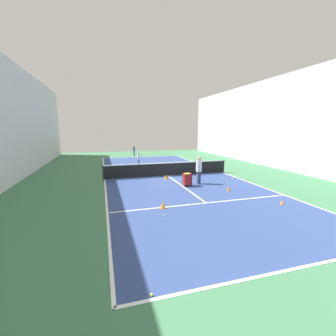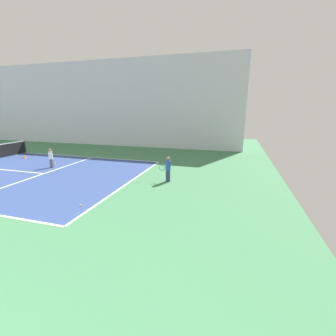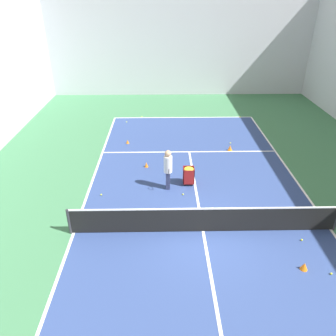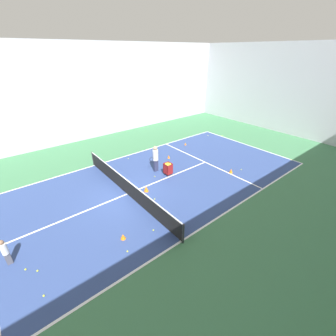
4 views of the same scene
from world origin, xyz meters
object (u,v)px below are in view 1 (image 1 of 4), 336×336
ball_cart (187,177)px  training_cone_1 (282,202)px  player_near_baseline (134,150)px  coach_at_net (199,168)px  tennis_net (168,169)px  training_cone_0 (229,188)px  child_midcourt (139,158)px

ball_cart → training_cone_1: ball_cart is taller
player_near_baseline → coach_at_net: coach_at_net is taller
tennis_net → training_cone_1: 8.51m
player_near_baseline → training_cone_0: player_near_baseline is taller
child_midcourt → tennis_net: bearing=15.0°
coach_at_net → ball_cart: coach_at_net is taller
child_midcourt → coach_at_net: bearing=18.4°
ball_cart → training_cone_1: 5.50m
coach_at_net → training_cone_0: coach_at_net is taller
training_cone_0 → training_cone_1: bearing=112.5°
player_near_baseline → ball_cart: (-0.95, 17.12, -0.17)m
child_midcourt → training_cone_0: size_ratio=4.76×
coach_at_net → tennis_net: bearing=26.0°
player_near_baseline → coach_at_net: bearing=3.5°
training_cone_1 → training_cone_0: bearing=-67.5°
coach_at_net → ball_cart: bearing=113.2°
player_near_baseline → child_midcourt: (0.65, 7.88, -0.05)m
tennis_net → training_cone_0: bearing=114.5°
training_cone_0 → player_near_baseline: bearing=-81.2°
coach_at_net → child_midcourt: coach_at_net is taller
child_midcourt → training_cone_0: (-3.55, 10.89, -0.56)m
training_cone_0 → training_cone_1: size_ratio=1.25×
player_near_baseline → child_midcourt: player_near_baseline is taller
tennis_net → training_cone_1: (-3.42, 7.78, -0.42)m
training_cone_0 → tennis_net: bearing=-65.5°
coach_at_net → training_cone_0: 2.41m
tennis_net → training_cone_1: tennis_net is taller
tennis_net → child_midcourt: 6.10m
ball_cart → training_cone_0: (-1.95, 1.65, -0.45)m
coach_at_net → training_cone_1: coach_at_net is taller
coach_at_net → training_cone_0: bearing=-148.8°
tennis_net → player_near_baseline: 13.85m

